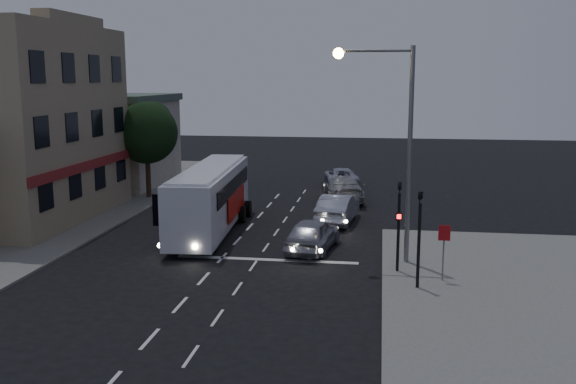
% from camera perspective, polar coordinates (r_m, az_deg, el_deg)
% --- Properties ---
extents(ground, '(120.00, 120.00, 0.00)m').
position_cam_1_polar(ground, '(26.73, -6.93, -7.01)').
color(ground, black).
extents(sidewalk_near, '(12.00, 24.00, 0.12)m').
position_cam_1_polar(sidewalk_near, '(22.88, 23.82, -10.66)').
color(sidewalk_near, slate).
rests_on(sidewalk_near, ground).
extents(sidewalk_far, '(12.00, 50.00, 0.12)m').
position_cam_1_polar(sidewalk_far, '(38.96, -22.50, -2.16)').
color(sidewalk_far, slate).
rests_on(sidewalk_far, ground).
extents(road_markings, '(8.00, 30.55, 0.01)m').
position_cam_1_polar(road_markings, '(29.53, -2.82, -5.26)').
color(road_markings, silver).
rests_on(road_markings, ground).
extents(tour_bus, '(2.97, 11.09, 3.37)m').
position_cam_1_polar(tour_bus, '(33.02, -6.91, -0.43)').
color(tour_bus, silver).
rests_on(tour_bus, ground).
extents(car_suv, '(2.48, 4.72, 1.53)m').
position_cam_1_polar(car_suv, '(29.44, 2.19, -3.78)').
color(car_suv, '#9293A2').
rests_on(car_suv, ground).
extents(car_sedan_a, '(2.21, 4.93, 1.57)m').
position_cam_1_polar(car_sedan_a, '(35.11, 4.43, -1.48)').
color(car_sedan_a, '#AAADBE').
rests_on(car_sedan_a, ground).
extents(car_sedan_b, '(3.27, 5.93, 1.63)m').
position_cam_1_polar(car_sedan_b, '(41.28, 4.90, 0.31)').
color(car_sedan_b, '#9D9D9D').
rests_on(car_sedan_b, ground).
extents(car_sedan_c, '(3.02, 5.15, 1.35)m').
position_cam_1_polar(car_sedan_c, '(47.04, 4.73, 1.36)').
color(car_sedan_c, '#A8A7BD').
rests_on(car_sedan_c, ground).
extents(traffic_signal_main, '(0.25, 0.35, 4.10)m').
position_cam_1_polar(traffic_signal_main, '(25.98, 9.83, -2.07)').
color(traffic_signal_main, black).
rests_on(traffic_signal_main, sidewalk_near).
extents(traffic_signal_side, '(0.18, 0.15, 4.10)m').
position_cam_1_polar(traffic_signal_side, '(24.08, 11.60, -3.10)').
color(traffic_signal_side, black).
rests_on(traffic_signal_side, sidewalk_near).
extents(regulatory_sign, '(0.45, 0.12, 2.20)m').
position_cam_1_polar(regulatory_sign, '(25.29, 13.69, -4.47)').
color(regulatory_sign, slate).
rests_on(regulatory_sign, sidewalk_near).
extents(streetlight, '(3.32, 0.44, 9.00)m').
position_cam_1_polar(streetlight, '(26.90, 9.42, 5.50)').
color(streetlight, slate).
rests_on(streetlight, sidewalk_near).
extents(main_building, '(10.12, 12.00, 11.00)m').
position_cam_1_polar(main_building, '(38.78, -24.24, 5.29)').
color(main_building, gray).
rests_on(main_building, sidewalk_far).
extents(low_building_north, '(9.40, 9.40, 6.50)m').
position_cam_1_polar(low_building_north, '(49.23, -16.16, 4.57)').
color(low_building_north, tan).
rests_on(low_building_north, sidewalk_far).
extents(street_tree, '(4.00, 4.00, 6.20)m').
position_cam_1_polar(street_tree, '(42.53, -12.47, 5.41)').
color(street_tree, black).
rests_on(street_tree, sidewalk_far).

